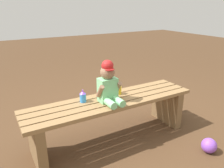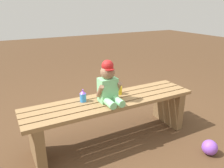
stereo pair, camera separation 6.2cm
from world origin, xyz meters
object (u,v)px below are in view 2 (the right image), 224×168
object	(u,v)px
child_figure	(109,84)
toy_ball	(210,147)
sippy_cup_left	(83,96)
sippy_cup_right	(119,89)
park_bench	(112,112)

from	to	relation	value
child_figure	toy_ball	xyz separation A→B (m)	(0.74, -0.62, -0.55)
sippy_cup_left	sippy_cup_right	world-z (taller)	same
child_figure	sippy_cup_left	size ratio (longest dim) A/B	3.26
child_figure	toy_ball	bearing A→B (deg)	-40.23
toy_ball	park_bench	bearing A→B (deg)	136.35
sippy_cup_left	toy_ball	world-z (taller)	sippy_cup_left
child_figure	sippy_cup_right	distance (m)	0.25
park_bench	sippy_cup_right	size ratio (longest dim) A/B	13.93
park_bench	toy_ball	size ratio (longest dim) A/B	12.11
park_bench	toy_ball	world-z (taller)	park_bench
sippy_cup_right	toy_ball	xyz separation A→B (m)	(0.55, -0.74, -0.44)
park_bench	sippy_cup_left	size ratio (longest dim) A/B	13.93
park_bench	toy_ball	xyz separation A→B (m)	(0.68, -0.65, -0.24)
sippy_cup_left	toy_ball	size ratio (longest dim) A/B	0.87
sippy_cup_left	toy_ball	bearing A→B (deg)	-37.78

